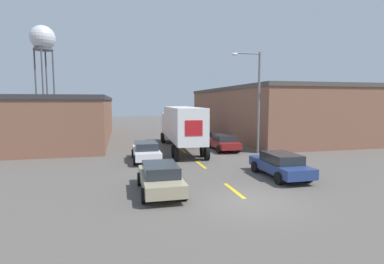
% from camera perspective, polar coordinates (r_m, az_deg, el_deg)
% --- Properties ---
extents(ground_plane, '(160.00, 160.00, 0.00)m').
position_cam_1_polar(ground_plane, '(13.83, 10.79, -12.98)').
color(ground_plane, '#56514C').
extents(road_centerline, '(0.20, 15.37, 0.01)m').
position_cam_1_polar(road_centerline, '(21.25, 1.67, -6.21)').
color(road_centerline, gold).
rests_on(road_centerline, ground_plane).
extents(warehouse_left, '(12.94, 25.13, 4.99)m').
position_cam_1_polar(warehouse_left, '(38.25, -25.05, 2.37)').
color(warehouse_left, brown).
rests_on(warehouse_left, ground_plane).
extents(warehouse_right, '(14.15, 26.24, 6.16)m').
position_cam_1_polar(warehouse_right, '(40.83, 14.51, 3.74)').
color(warehouse_right, brown).
rests_on(warehouse_right, ground_plane).
extents(semi_truck, '(3.12, 13.00, 3.95)m').
position_cam_1_polar(semi_truck, '(27.62, -2.23, 1.45)').
color(semi_truck, silver).
rests_on(semi_truck, ground_plane).
extents(parked_car_right_mid, '(2.03, 4.69, 1.43)m').
position_cam_1_polar(parked_car_right_mid, '(27.42, 5.95, -1.90)').
color(parked_car_right_mid, maroon).
rests_on(parked_car_right_mid, ground_plane).
extents(parked_car_left_far, '(2.03, 4.69, 1.43)m').
position_cam_1_polar(parked_car_left_far, '(22.69, -8.73, -3.56)').
color(parked_car_left_far, silver).
rests_on(parked_car_left_far, ground_plane).
extents(parked_car_right_near, '(2.03, 4.69, 1.43)m').
position_cam_1_polar(parked_car_right_near, '(18.39, 16.47, -5.93)').
color(parked_car_right_near, navy).
rests_on(parked_car_right_near, ground_plane).
extents(parked_car_right_far, '(2.03, 4.69, 1.43)m').
position_cam_1_polar(parked_car_right_far, '(35.86, 1.22, -0.06)').
color(parked_car_right_far, black).
rests_on(parked_car_right_far, ground_plane).
extents(parked_car_left_near, '(2.03, 4.69, 1.43)m').
position_cam_1_polar(parked_car_left_near, '(14.82, -6.07, -8.54)').
color(parked_car_left_near, tan).
rests_on(parked_car_left_near, ground_plane).
extents(water_tower, '(4.47, 4.47, 18.34)m').
position_cam_1_polar(water_tower, '(63.74, -26.56, 15.32)').
color(water_tower, '#47474C').
rests_on(water_tower, ground_plane).
extents(street_lamp, '(2.62, 0.32, 8.55)m').
position_cam_1_polar(street_lamp, '(26.02, 12.05, 6.80)').
color(street_lamp, slate).
rests_on(street_lamp, ground_plane).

